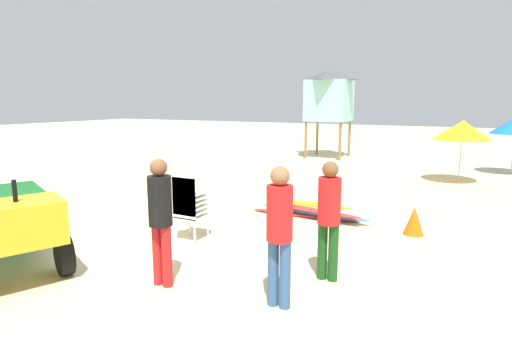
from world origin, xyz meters
TOP-DOWN VIEW (x-y plane):
  - ground at (0.00, 0.00)m, footprint 80.00×80.00m
  - utility_cart at (-1.27, -1.15)m, footprint 2.81×2.16m
  - stacked_plastic_chairs at (0.39, 1.08)m, footprint 0.48×0.48m
  - surfboard_pile at (1.84, 3.53)m, footprint 2.72×0.63m
  - lifeguard_near_left at (1.17, -0.57)m, footprint 0.32×0.32m
  - lifeguard_near_center at (3.15, 0.65)m, footprint 0.32×0.32m
  - lifeguard_near_right at (2.85, -0.38)m, footprint 0.32×0.32m
  - lifeguard_tower at (-0.78, 13.16)m, footprint 1.98×1.98m
  - beach_umbrella_mid at (4.68, 9.40)m, footprint 1.70×1.70m
  - traffic_cone_near at (4.02, 3.34)m, footprint 0.38×0.38m

SIDE VIEW (x-z plane):
  - ground at x=0.00m, z-range 0.00..0.00m
  - surfboard_pile at x=1.84m, z-range -0.01..0.31m
  - traffic_cone_near at x=4.02m, z-range 0.00..0.55m
  - stacked_plastic_chairs at x=0.39m, z-range 0.10..1.39m
  - utility_cart at x=-1.27m, z-range 0.03..1.53m
  - lifeguard_near_center at x=3.15m, z-range 0.13..1.85m
  - lifeguard_near_right at x=2.85m, z-range 0.14..1.92m
  - lifeguard_near_left at x=1.17m, z-range 0.14..1.92m
  - beach_umbrella_mid at x=4.68m, z-range 0.68..2.62m
  - lifeguard_tower at x=-0.78m, z-range 0.84..4.74m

